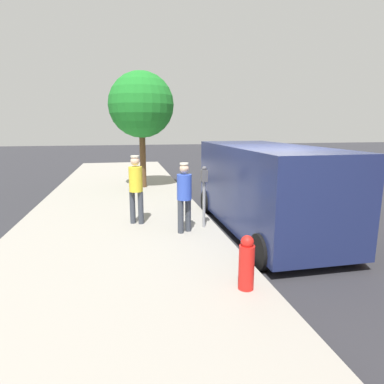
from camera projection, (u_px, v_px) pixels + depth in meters
name	position (u px, v px, depth m)	size (l,w,h in m)	color
ground_plane	(265.00, 237.00, 7.79)	(80.00, 80.00, 0.00)	#2D2D33
sidewalk_slab	(115.00, 245.00, 7.09)	(5.00, 32.00, 0.15)	#9E998E
parking_meter_near	(204.00, 186.00, 7.90)	(0.14, 0.18, 1.52)	gray
pedestrian_in_yellow	(136.00, 185.00, 8.22)	(0.34, 0.34, 1.75)	#383D47
pedestrian_in_blue	(184.00, 193.00, 7.55)	(0.34, 0.34, 1.64)	#383D47
parked_van	(265.00, 186.00, 8.03)	(2.15, 5.21, 2.15)	navy
street_tree	(141.00, 105.00, 12.78)	(2.56, 2.56, 4.56)	brown
fire_hydrant	(247.00, 263.00, 4.96)	(0.24, 0.24, 0.86)	red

